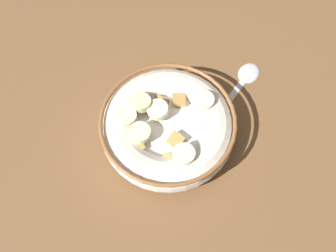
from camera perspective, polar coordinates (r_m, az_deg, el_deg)
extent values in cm
cube|color=brown|center=(56.47, 0.00, -1.80)|extent=(109.28, 109.28, 2.00)
cylinder|color=silver|center=(55.29, 0.00, -1.24)|extent=(10.71, 10.71, 0.60)
torus|color=silver|center=(53.28, 0.00, -0.22)|extent=(19.48, 19.48, 5.06)
torus|color=brown|center=(51.29, 0.00, 0.87)|extent=(19.49, 19.49, 0.60)
cylinder|color=white|center=(52.70, 0.00, 0.09)|extent=(16.44, 16.44, 0.40)
cube|color=tan|center=(51.43, -4.68, -1.28)|extent=(2.31, 2.30, 0.89)
cube|color=#B78947|center=(53.84, 1.72, 4.11)|extent=(2.13, 2.05, 1.09)
cube|color=#B78947|center=(50.89, 6.52, -3.43)|extent=(2.64, 2.64, 0.90)
cube|color=#AD7F42|center=(53.55, -1.22, 3.53)|extent=(2.70, 2.68, 0.96)
cube|color=#B78947|center=(50.84, 1.26, -2.21)|extent=(2.83, 2.82, 1.14)
cube|color=#AD7F42|center=(52.05, 7.15, -0.51)|extent=(2.72, 2.70, 1.01)
cube|color=tan|center=(51.89, -7.58, -1.33)|extent=(2.51, 2.51, 0.89)
cube|color=tan|center=(55.04, -4.12, 5.60)|extent=(1.99, 2.04, 0.98)
cube|color=tan|center=(55.43, -0.25, 6.43)|extent=(2.72, 2.75, 1.12)
cube|color=#AD7F42|center=(50.01, 2.42, -4.79)|extent=(2.71, 2.69, 1.02)
cube|color=tan|center=(49.80, -4.09, -5.54)|extent=(1.99, 1.96, 0.95)
cube|color=tan|center=(49.78, -0.14, -5.44)|extent=(2.05, 2.08, 0.93)
cube|color=#AD7F42|center=(50.71, -4.90, -3.10)|extent=(2.66, 2.61, 1.12)
cube|color=#B78947|center=(54.99, 4.97, 5.46)|extent=(2.69, 2.70, 0.94)
cylinder|color=beige|center=(52.40, -4.33, 3.68)|extent=(3.54, 3.47, 1.45)
cylinder|color=beige|center=(51.60, -6.60, 1.57)|extent=(3.63, 3.64, 1.26)
cylinder|color=#F4EABC|center=(48.70, 2.47, -4.43)|extent=(4.42, 4.42, 1.20)
cylinder|color=beige|center=(50.49, -4.43, -1.04)|extent=(3.74, 3.73, 1.03)
cylinder|color=#F4EABC|center=(52.66, 5.55, 3.96)|extent=(3.86, 3.90, 1.19)
cylinder|color=#F4EABC|center=(52.01, -1.60, 2.56)|extent=(4.39, 4.46, 1.55)
ellipsoid|color=silver|center=(62.30, 12.53, 8.23)|extent=(5.41, 5.24, 0.80)
cube|color=silver|center=(58.01, 8.49, 2.60)|extent=(10.58, 8.46, 0.36)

